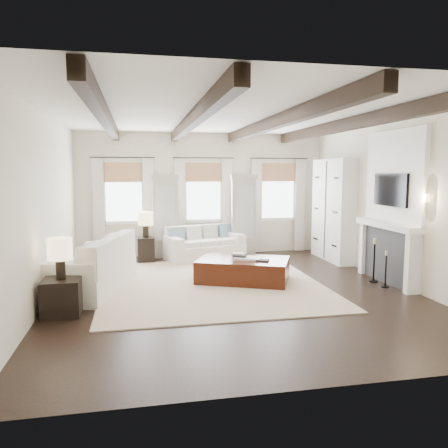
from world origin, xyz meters
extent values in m
plane|color=black|center=(0.00, 0.00, 0.00)|extent=(7.50, 7.50, 0.00)
cube|color=silver|center=(0.00, 3.75, 1.60)|extent=(6.50, 0.04, 3.20)
cube|color=silver|center=(0.00, -3.75, 1.60)|extent=(6.50, 0.04, 3.20)
cube|color=silver|center=(-3.25, 0.00, 1.60)|extent=(0.04, 7.50, 3.20)
cube|color=silver|center=(3.25, 0.00, 1.60)|extent=(0.04, 7.50, 3.20)
cube|color=white|center=(0.00, 0.00, 3.20)|extent=(6.50, 7.50, 0.04)
cube|color=black|center=(-2.20, 0.00, 3.08)|extent=(0.16, 7.40, 0.22)
cube|color=black|center=(-0.75, 0.00, 3.08)|extent=(0.16, 7.40, 0.22)
cube|color=black|center=(0.75, 0.00, 3.08)|extent=(0.16, 7.40, 0.22)
cube|color=black|center=(2.20, 0.00, 3.08)|extent=(0.16, 7.40, 0.22)
cube|color=white|center=(-2.05, 3.72, 1.65)|extent=(0.90, 0.03, 1.45)
cube|color=#AC7A51|center=(-2.05, 3.66, 2.18)|extent=(0.94, 0.04, 0.50)
cube|color=beige|center=(-2.67, 3.62, 1.27)|extent=(0.28, 0.08, 2.50)
cube|color=beige|center=(-1.43, 3.62, 1.27)|extent=(0.28, 0.08, 2.50)
cylinder|color=black|center=(-2.05, 3.61, 2.55)|extent=(1.60, 0.02, 0.02)
cube|color=white|center=(0.00, 3.72, 1.65)|extent=(0.90, 0.03, 1.45)
cube|color=#AC7A51|center=(0.00, 3.66, 2.18)|extent=(0.94, 0.04, 0.50)
cube|color=beige|center=(-0.62, 3.62, 1.27)|extent=(0.28, 0.08, 2.50)
cube|color=beige|center=(0.62, 3.62, 1.27)|extent=(0.28, 0.08, 2.50)
cylinder|color=black|center=(0.00, 3.61, 2.55)|extent=(1.60, 0.02, 0.02)
cube|color=white|center=(2.05, 3.72, 1.65)|extent=(0.90, 0.03, 1.45)
cube|color=#AC7A51|center=(2.05, 3.66, 2.18)|extent=(0.94, 0.04, 0.50)
cube|color=beige|center=(1.43, 3.62, 1.27)|extent=(0.28, 0.08, 2.50)
cube|color=beige|center=(2.67, 3.62, 1.27)|extent=(0.28, 0.08, 2.50)
cylinder|color=black|center=(2.05, 3.61, 2.55)|extent=(1.60, 0.02, 0.02)
cube|color=#B1A99D|center=(-1.02, 3.53, 1.00)|extent=(0.64, 0.38, 2.00)
cube|color=#B2B7BA|center=(-1.02, 3.33, 1.15)|extent=(0.48, 0.02, 1.40)
cube|color=#B1A99D|center=(-1.02, 3.53, 2.06)|extent=(0.70, 0.42, 0.12)
cube|color=#B1A99D|center=(1.02, 3.53, 1.00)|extent=(0.64, 0.38, 2.00)
cube|color=#B2B7BA|center=(1.02, 3.33, 1.15)|extent=(0.48, 0.02, 1.40)
cube|color=#B1A99D|center=(1.02, 3.53, 2.06)|extent=(0.70, 0.42, 0.12)
cube|color=#2C2C2F|center=(3.16, 0.00, 0.55)|extent=(0.18, 1.50, 1.10)
cube|color=black|center=(3.13, 0.00, 0.40)|extent=(0.10, 0.90, 0.70)
cube|color=white|center=(3.12, -0.82, 0.55)|extent=(0.26, 0.14, 1.10)
cube|color=white|center=(3.12, 0.82, 0.55)|extent=(0.26, 0.14, 1.10)
cube|color=white|center=(3.09, 0.00, 1.16)|extent=(0.32, 1.90, 0.12)
cube|color=white|center=(3.20, 0.00, 2.10)|extent=(0.10, 1.90, 1.80)
cube|color=black|center=(3.13, 0.00, 1.85)|extent=(0.07, 1.10, 0.64)
cylinder|color=#FFD899|center=(3.15, -1.05, 1.75)|extent=(0.10, 0.10, 0.14)
cube|color=silver|center=(3.05, 2.35, 1.25)|extent=(0.40, 1.70, 2.50)
cube|color=black|center=(2.84, 2.35, 1.25)|extent=(0.01, 0.02, 2.40)
cube|color=beige|center=(-0.32, 0.57, 0.01)|extent=(4.18, 4.52, 0.02)
cube|color=white|center=(-0.07, 3.05, 0.18)|extent=(2.10, 1.40, 0.37)
cube|color=white|center=(-0.16, 3.37, 0.60)|extent=(1.82, 0.73, 0.46)
cube|color=white|center=(-0.88, 2.80, 0.49)|extent=(0.47, 0.86, 0.24)
cube|color=white|center=(0.74, 3.30, 0.49)|extent=(0.47, 0.86, 0.24)
cube|color=white|center=(-0.56, 2.85, 0.43)|extent=(0.65, 0.68, 0.13)
cube|color=white|center=(-0.05, 3.01, 0.43)|extent=(0.65, 0.68, 0.13)
cube|color=white|center=(0.46, 3.16, 0.43)|extent=(0.65, 0.68, 0.13)
cube|color=slate|center=(-0.78, 3.02, 0.63)|extent=(0.43, 0.30, 0.40)
cube|color=silver|center=(-0.34, 3.16, 0.63)|extent=(0.43, 0.30, 0.40)
cube|color=beige|center=(0.10, 3.29, 0.63)|extent=(0.43, 0.30, 0.40)
cube|color=slate|center=(0.54, 3.42, 0.63)|extent=(0.43, 0.30, 0.40)
cube|color=white|center=(-2.58, 0.58, 0.22)|extent=(1.63, 2.52, 0.44)
cube|color=white|center=(-2.19, 0.47, 0.72)|extent=(0.82, 2.20, 0.55)
cube|color=white|center=(-2.32, 1.57, 0.59)|extent=(1.04, 0.54, 0.29)
cube|color=white|center=(-2.85, -0.40, 0.59)|extent=(1.04, 0.54, 0.29)
cube|color=white|center=(-2.47, 1.22, 0.52)|extent=(0.80, 0.77, 0.16)
cube|color=white|center=(-2.64, 0.60, 0.52)|extent=(0.80, 0.77, 0.16)
cube|color=white|center=(-2.81, -0.03, 0.52)|extent=(0.80, 0.77, 0.16)
cube|color=slate|center=(-2.16, 1.33, 0.75)|extent=(0.36, 0.51, 0.48)
cube|color=silver|center=(-2.24, 1.01, 0.75)|extent=(0.36, 0.51, 0.48)
cube|color=beige|center=(-2.33, 0.68, 0.75)|extent=(0.36, 0.51, 0.48)
cube|color=slate|center=(-2.42, 0.36, 0.75)|extent=(0.36, 0.51, 0.48)
cube|color=silver|center=(-2.51, 0.04, 0.75)|extent=(0.36, 0.51, 0.48)
cube|color=beige|center=(-2.59, -0.28, 0.75)|extent=(0.36, 0.51, 0.48)
cube|color=black|center=(0.34, 0.63, 0.23)|extent=(2.06, 1.72, 0.46)
cube|color=white|center=(0.42, 0.59, 0.48)|extent=(0.61, 0.55, 0.04)
cube|color=#262628|center=(0.27, 0.67, 0.52)|extent=(0.32, 0.29, 0.04)
cube|color=beige|center=(0.27, 0.71, 0.56)|extent=(0.27, 0.24, 0.03)
cube|color=#262628|center=(0.66, 0.37, 0.48)|extent=(0.29, 0.26, 0.03)
cube|color=black|center=(-2.89, -0.81, 0.28)|extent=(0.56, 0.56, 0.56)
cylinder|color=black|center=(-2.89, -0.81, 0.72)|extent=(0.14, 0.14, 0.31)
cylinder|color=#F9D89E|center=(-2.89, -0.81, 1.04)|extent=(0.37, 0.37, 0.33)
cube|color=black|center=(-1.53, 2.97, 0.30)|extent=(0.40, 0.40, 0.60)
cylinder|color=black|center=(-1.53, 2.97, 0.76)|extent=(0.14, 0.14, 0.30)
cylinder|color=#F9D89E|center=(-1.53, 2.97, 1.07)|extent=(0.36, 0.36, 0.32)
cylinder|color=black|center=(2.90, -0.32, 0.01)|extent=(0.14, 0.14, 0.02)
cylinder|color=black|center=(2.90, -0.32, 0.31)|extent=(0.03, 0.03, 0.63)
cylinder|color=beige|center=(2.90, -0.32, 0.66)|extent=(0.05, 0.05, 0.09)
cylinder|color=black|center=(2.90, 0.11, 0.01)|extent=(0.18, 0.18, 0.02)
cylinder|color=black|center=(2.90, 0.11, 0.39)|extent=(0.03, 0.03, 0.78)
cylinder|color=beige|center=(2.90, 0.11, 0.83)|extent=(0.07, 0.07, 0.11)
camera|label=1|loc=(-1.72, -7.70, 2.21)|focal=35.00mm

